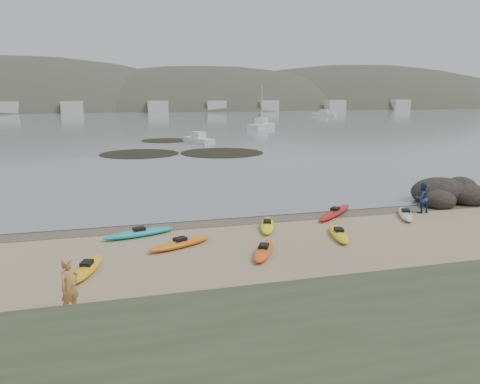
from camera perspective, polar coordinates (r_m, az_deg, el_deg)
name	(u,v)px	position (r m, az deg, el deg)	size (l,w,h in m)	color
ground	(240,218)	(26.20, 0.00, -3.21)	(600.00, 600.00, 0.00)	tan
wet_sand	(241,219)	(25.92, 0.17, -3.37)	(60.00, 60.00, 0.00)	brown
water	(122,103)	(324.54, -14.24, 10.45)	(1200.00, 1200.00, 0.00)	slate
kayaks	(263,232)	(23.13, 2.85, -4.87)	(18.72, 8.69, 0.34)	yellow
person_west	(70,287)	(15.84, -20.06, -10.83)	(0.68, 0.45, 1.86)	tan
person_east	(422,198)	(29.15, 21.29, -0.68)	(0.86, 0.67, 1.78)	navy
rock_cluster	(449,197)	(33.08, 24.15, -0.61)	(5.38, 3.98, 1.87)	black
kelp_mats	(179,150)	(57.75, -7.43, 5.11)	(18.64, 24.33, 0.04)	black
moored_boats	(136,124)	(98.22, -12.51, 8.04)	(107.58, 73.48, 1.14)	silver
far_hills	(213,141)	(224.32, -3.28, 6.17)	(550.00, 135.00, 80.00)	#384235
far_town	(149,107)	(169.94, -11.08, 10.16)	(199.00, 5.00, 4.00)	beige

